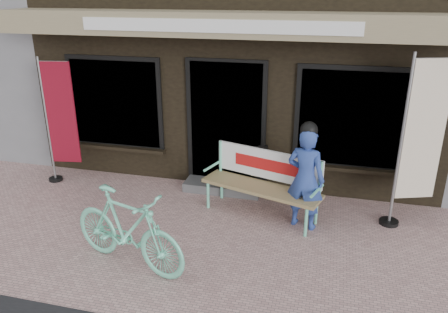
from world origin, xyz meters
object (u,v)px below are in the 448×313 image
(nobori_red, at_px, (59,120))
(bicycle, at_px, (127,229))
(bench, at_px, (264,178))
(person, at_px, (306,177))
(menu_stand, at_px, (255,166))
(nobori_cream, at_px, (419,141))

(nobori_red, bearing_deg, bicycle, -52.65)
(bench, bearing_deg, person, -4.02)
(nobori_red, relative_size, menu_stand, 2.73)
(bicycle, xyz_separation_m, menu_stand, (1.10, 2.59, -0.10))
(person, xyz_separation_m, nobori_cream, (1.47, 0.45, 0.51))
(person, relative_size, nobori_cream, 0.64)
(bicycle, xyz_separation_m, nobori_red, (-2.22, 2.07, 0.63))
(person, relative_size, menu_stand, 1.96)
(person, bearing_deg, nobori_red, -171.29)
(nobori_cream, relative_size, menu_stand, 3.08)
(bench, xyz_separation_m, person, (0.62, -0.24, 0.20))
(bench, relative_size, nobori_red, 0.85)
(bicycle, bearing_deg, bench, -21.51)
(bicycle, height_order, nobori_red, nobori_red)
(person, height_order, nobori_cream, nobori_cream)
(bicycle, bearing_deg, menu_stand, -6.14)
(bench, bearing_deg, nobori_red, -167.92)
(bench, distance_m, nobori_cream, 2.21)
(bicycle, distance_m, menu_stand, 2.82)
(nobori_cream, bearing_deg, bicycle, -170.07)
(person, xyz_separation_m, bicycle, (-2.00, -1.51, -0.27))
(bench, distance_m, nobori_red, 3.66)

